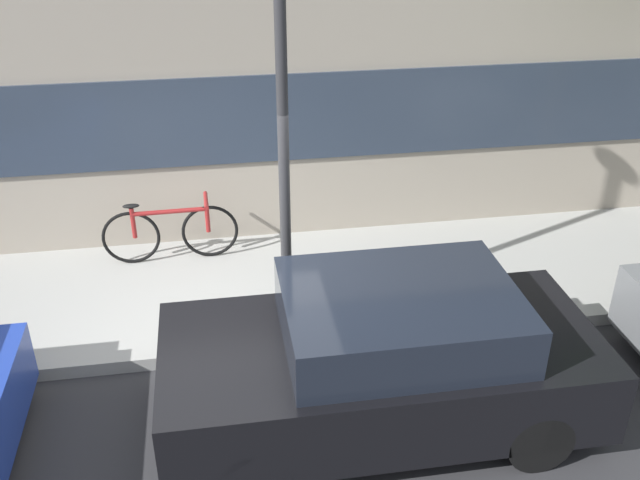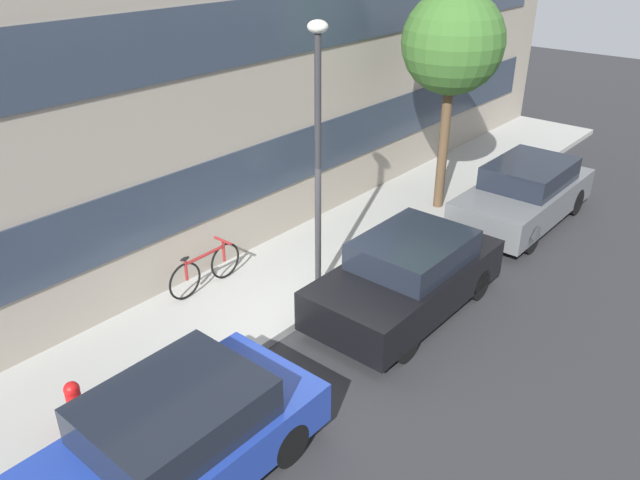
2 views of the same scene
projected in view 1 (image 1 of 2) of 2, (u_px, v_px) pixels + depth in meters
ground_plane at (218, 364)px, 7.33m from camera, size 56.00×56.00×0.00m
sidewalk_strip at (213, 294)px, 8.37m from camera, size 28.00×2.48×0.15m
parked_car_black at (384, 359)px, 6.30m from camera, size 3.84×1.73×1.38m
bicycle at (171, 231)px, 8.75m from camera, size 1.66×0.44×0.80m
lamp_post at (281, 56)px, 6.34m from camera, size 0.32×0.32×4.69m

